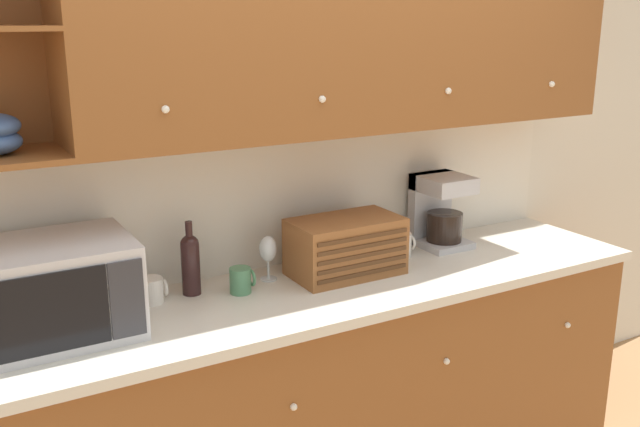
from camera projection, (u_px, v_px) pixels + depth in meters
wall_back at (291, 177)px, 3.02m from camera, size 5.13×0.06×2.60m
counter_unit at (331, 388)px, 2.96m from camera, size 2.75×0.65×0.94m
backsplash_panel at (295, 195)px, 3.01m from camera, size 2.73×0.01×0.58m
upper_cabinets at (354, 21)px, 2.75m from camera, size 2.73×0.38×0.84m
microwave at (57, 289)px, 2.33m from camera, size 0.49×0.41×0.32m
mug_patterned_third at (152, 290)px, 2.62m from camera, size 0.10×0.09×0.10m
wine_bottle at (190, 262)px, 2.68m from camera, size 0.07×0.07×0.29m
mug_blue_second at (241, 280)px, 2.72m from camera, size 0.09×0.08×0.10m
wine_glass at (268, 250)px, 2.83m from camera, size 0.07×0.07×0.18m
bread_box at (346, 247)px, 2.90m from camera, size 0.45×0.26×0.24m
mug at (401, 245)px, 3.13m from camera, size 0.11×0.10×0.11m
coffee_maker at (439, 210)px, 3.26m from camera, size 0.22×0.24×0.33m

